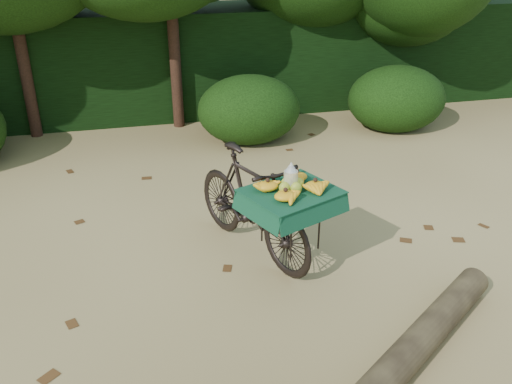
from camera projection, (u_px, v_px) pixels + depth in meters
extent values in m
plane|color=tan|center=(192.00, 329.00, 4.52)|extent=(80.00, 80.00, 0.00)
imported|color=black|center=(251.00, 203.00, 5.40)|extent=(1.18, 1.87, 1.09)
cube|color=black|center=(291.00, 193.00, 4.81)|extent=(0.55, 0.59, 0.03)
cube|color=#134933|center=(291.00, 191.00, 4.80)|extent=(0.98, 0.91, 0.01)
ellipsoid|color=#9AA929|center=(298.00, 183.00, 4.82)|extent=(0.10, 0.08, 0.12)
ellipsoid|color=#9AA929|center=(287.00, 183.00, 4.83)|extent=(0.10, 0.08, 0.12)
ellipsoid|color=#9AA929|center=(285.00, 188.00, 4.74)|extent=(0.10, 0.08, 0.12)
ellipsoid|color=#9AA929|center=(296.00, 188.00, 4.73)|extent=(0.10, 0.08, 0.12)
cylinder|color=#EAE5C6|center=(291.00, 180.00, 4.76)|extent=(0.13, 0.13, 0.16)
cube|color=black|center=(141.00, 62.00, 9.64)|extent=(26.00, 1.80, 1.80)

